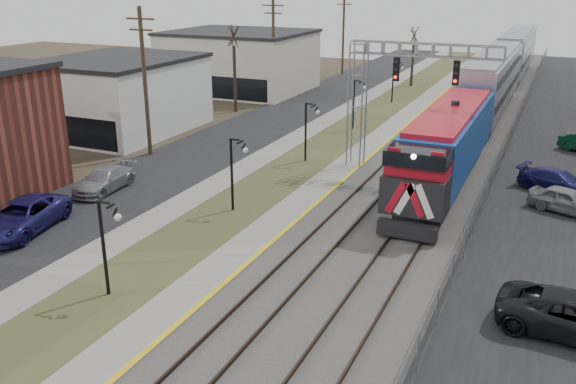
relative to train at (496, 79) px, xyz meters
The scene contains 19 objects.
street_west 23.18m from the train, 137.65° to the right, with size 7.00×120.00×0.04m, color black.
sidewalk 20.11m from the train, 128.90° to the right, with size 2.00×120.00×0.08m, color gray.
grass_median 18.40m from the train, 121.51° to the right, with size 4.00×120.00×0.06m, color #424625.
platform 17.03m from the train, 112.76° to the right, with size 2.00×120.00×0.24m, color gray.
ballast_bed 15.81m from the train, 95.53° to the right, with size 8.00×120.00×0.20m, color #595651.
platform_edge 16.69m from the train, 109.94° to the right, with size 0.24×120.00×0.01m, color gold.
track_near 16.10m from the train, 102.73° to the right, with size 1.58×120.00×0.15m.
track_far 15.71m from the train, 90.00° to the right, with size 1.58×120.00×0.15m.
train is the anchor object (origin of this frame).
signal_gantry 23.06m from the train, 100.77° to the right, with size 9.00×1.07×8.15m.
lampposts 33.59m from the train, 106.43° to the right, with size 0.14×62.14×4.00m.
utility_poles 32.47m from the train, 128.11° to the right, with size 0.28×80.28×10.00m.
fence 15.86m from the train, 80.11° to the right, with size 0.04×120.00×1.60m, color gray.
buildings_west 37.33m from the train, 135.23° to the right, with size 14.00×67.00×7.00m.
bare_trees 21.54m from the train, 147.48° to the right, with size 12.30×42.30×5.95m.
car_lot_d 23.17m from the train, 74.44° to the right, with size 1.82×4.48×1.30m, color #17164E.
car_lot_e 26.49m from the train, 75.22° to the right, with size 1.57×3.91×1.33m, color gray.
car_street_a 42.98m from the train, 114.03° to the right, with size 2.53×5.49×1.52m, color navy.
car_street_b 37.40m from the train, 118.55° to the right, with size 1.85×4.54×1.32m, color gray.
Camera 1 is at (11.18, -8.42, 11.91)m, focal length 38.00 mm.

